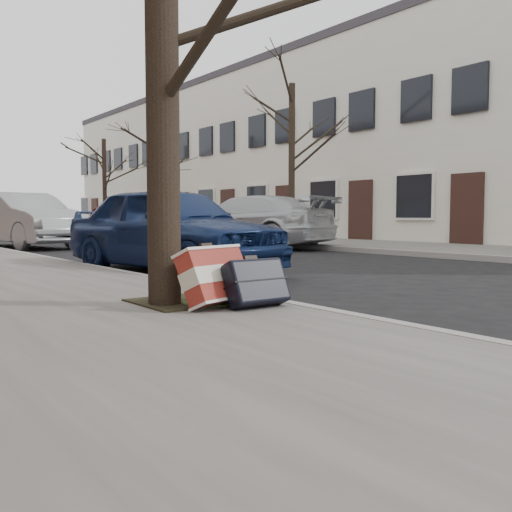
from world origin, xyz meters
TOP-DOWN VIEW (x-y plane):
  - ground at (0.00, 0.00)m, footprint 120.00×120.00m
  - far_sidewalk at (7.80, 15.00)m, footprint 4.00×70.00m
  - house_far at (13.15, 16.00)m, footprint 6.70×40.00m
  - dirt_patch at (-2.00, 1.20)m, footprint 0.85×0.85m
  - suitcase_red at (-1.92, 0.81)m, footprint 0.75×0.55m
  - suitcase_navy at (-1.66, 0.58)m, footprint 0.56×0.33m
  - car_near_front at (-0.21, 4.77)m, footprint 2.33×4.33m
  - car_near_mid at (-0.14, 13.71)m, footprint 2.60×5.01m
  - car_far_front at (4.88, 9.70)m, footprint 3.45×5.41m
  - car_far_back at (4.77, 19.45)m, footprint 2.24×4.37m
  - tree_far_a at (7.20, 10.57)m, footprint 0.20×0.20m
  - tree_far_b at (7.20, 19.49)m, footprint 0.21×0.21m
  - tree_far_c at (7.20, 25.89)m, footprint 0.23×0.23m

SIDE VIEW (x-z plane):
  - ground at x=0.00m, z-range 0.00..0.00m
  - far_sidewalk at x=7.80m, z-range 0.00..0.12m
  - dirt_patch at x=-2.00m, z-range 0.12..0.14m
  - suitcase_navy at x=-1.66m, z-range 0.12..0.55m
  - suitcase_red at x=-1.92m, z-range 0.12..0.64m
  - car_near_front at x=-0.21m, z-range 0.00..1.40m
  - car_far_back at x=4.77m, z-range 0.00..1.42m
  - car_far_front at x=4.88m, z-range 0.00..1.46m
  - car_near_mid at x=-0.14m, z-range 0.00..1.57m
  - tree_far_b at x=7.20m, z-range 0.12..4.82m
  - tree_far_c at x=7.20m, z-range 0.12..4.97m
  - tree_far_a at x=7.20m, z-range 0.12..5.04m
  - house_far at x=13.15m, z-range 0.00..7.20m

